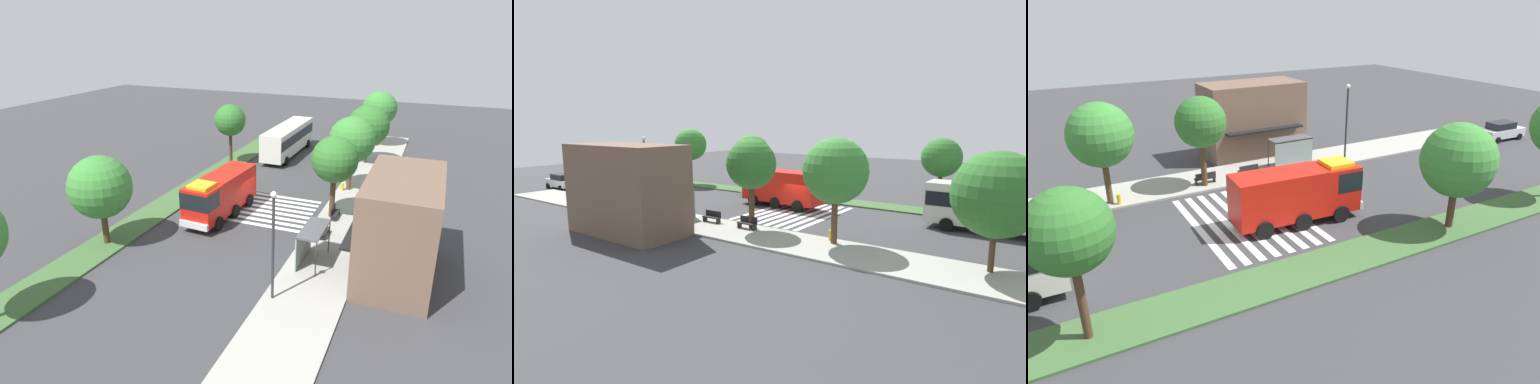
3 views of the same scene
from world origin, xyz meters
TOP-DOWN VIEW (x-y plane):
  - ground_plane at (0.00, 0.00)m, footprint 120.00×120.00m
  - sidewalk at (0.00, 7.97)m, footprint 60.00×4.59m
  - median_strip at (0.00, -7.18)m, footprint 60.00×3.00m
  - crosswalk at (-0.11, 0.00)m, footprint 6.75×10.22m
  - fire_truck at (2.73, -1.86)m, footprint 8.46×3.11m
  - parked_car_mid at (30.41, 4.48)m, footprint 4.79×2.27m
  - transit_bus at (-16.61, -2.56)m, footprint 11.65×2.98m
  - bus_stop_shelter at (7.27, 6.96)m, footprint 3.50×1.40m
  - bench_near_shelter at (3.27, 6.98)m, footprint 1.60×0.50m
  - bench_west_of_shelter at (-0.31, 6.98)m, footprint 1.60×0.50m
  - street_lamp at (12.19, 6.28)m, footprint 0.36×0.36m
  - storefront_building at (6.33, 12.46)m, footprint 8.79×5.20m
  - sidewalk_tree_west at (-16.49, 6.68)m, footprint 4.57×4.57m
  - sidewalk_tree_center at (-7.29, 6.68)m, footprint 4.26×4.26m
  - sidewalk_tree_east at (-0.48, 6.68)m, footprint 3.71×3.71m
  - median_tree_far_west at (-10.58, -7.18)m, footprint 3.40×3.40m
  - median_tree_west at (10.23, -7.18)m, footprint 4.41×4.41m
  - median_tree_center at (20.08, -7.18)m, footprint 4.05×4.05m
  - fire_hydrant at (-6.79, 6.18)m, footprint 0.28×0.28m

SIDE VIEW (x-z plane):
  - ground_plane at x=0.00m, z-range 0.00..0.00m
  - crosswalk at x=-0.11m, z-range 0.00..0.01m
  - sidewalk at x=0.00m, z-range 0.00..0.14m
  - median_strip at x=0.00m, z-range 0.00..0.14m
  - fire_hydrant at x=-6.79m, z-range 0.14..0.84m
  - bench_near_shelter at x=3.27m, z-range 0.14..1.04m
  - bench_west_of_shelter at x=-0.31m, z-range 0.14..1.04m
  - parked_car_mid at x=30.41m, z-range 0.02..1.83m
  - bus_stop_shelter at x=7.27m, z-range 0.66..3.12m
  - fire_truck at x=2.73m, z-range 0.18..3.84m
  - transit_bus at x=-16.61m, z-range 0.33..3.85m
  - storefront_building at x=6.33m, z-range 0.00..6.46m
  - street_lamp at x=12.19m, z-range 0.71..7.29m
  - sidewalk_tree_west at x=-16.49m, z-range 1.08..7.54m
  - median_tree_west at x=10.23m, z-range 1.15..7.60m
  - sidewalk_tree_center at x=-7.29m, z-range 1.45..8.37m
  - sidewalk_tree_east at x=-0.48m, z-range 1.59..8.28m
  - median_tree_far_west at x=-10.58m, z-range 1.68..8.23m
  - median_tree_center at x=20.08m, z-range 1.63..8.71m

